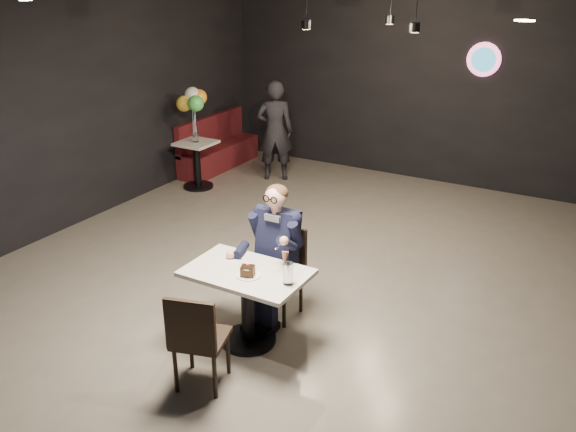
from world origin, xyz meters
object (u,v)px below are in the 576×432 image
Objects in this scene: side_table at (197,167)px; chair_far at (278,274)px; passerby at (275,131)px; sundae_glass at (288,274)px; seated_man at (278,251)px; main_table at (248,307)px; chair_near at (201,336)px; balloon_vase at (196,137)px; booth_bench at (219,143)px.

chair_far is at bearing -41.04° from side_table.
passerby is (-2.22, 3.65, 0.35)m from chair_far.
sundae_glass is at bearing 92.57° from passerby.
side_table is at bearing 138.96° from chair_far.
main_table is at bearing -90.00° from seated_man.
chair_near is (0.00, -0.70, 0.09)m from main_table.
side_table is (-3.06, 2.66, -0.12)m from chair_far.
main_table is 0.56m from chair_far.
side_table is 1.38m from passerby.
passerby reaches higher than main_table.
chair_far is at bearing 73.49° from chair_near.
side_table is at bearing 138.96° from seated_man.
balloon_vase is at bearing 111.52° from chair_near.
booth_bench is 1.05m from side_table.
side_table is at bearing -73.30° from booth_bench.
chair_near is 5.95m from booth_bench.
seated_man is 2.11× the size of side_table.
passerby is (-2.22, 3.65, 0.09)m from seated_man.
chair_far is at bearing 127.85° from sundae_glass.
chair_near is 0.64× the size of seated_man.
balloon_vase is 1.29m from passerby.
chair_far reaches higher than booth_bench.
sundae_glass is at bearing -48.08° from booth_bench.
seated_man is at bearing 75.96° from chair_far.
main_table is 1.20× the size of chair_near.
booth_bench is (-3.36, 3.66, -0.27)m from seated_man.
side_table is (-3.06, 3.91, -0.12)m from chair_near.
chair_far is (-0.00, 0.55, 0.09)m from main_table.
balloon_vase is at bearing 133.59° from main_table.
seated_man reaches higher than booth_bench.
booth_bench is 1.20m from passerby.
main_table is 0.65m from sundae_glass.
passerby reaches higher than chair_near.
main_table is 0.65m from seated_man.
passerby is at bearing -0.86° from booth_bench.
seated_man is at bearing -41.04° from side_table.
sundae_glass reaches higher than chair_near.
balloon_vase is (-3.06, 3.91, 0.36)m from chair_near.
passerby is (-2.22, 4.20, 0.44)m from main_table.
main_table is 4.44m from side_table.
balloon_vase is (0.30, -1.00, 0.37)m from booth_bench.
sundae_glass reaches higher than booth_bench.
booth_bench is 12.69× the size of balloon_vase.
sundae_glass reaches higher than balloon_vase.
side_table is (0.30, -1.00, -0.11)m from booth_bench.
balloon_vase is at bearing -73.30° from booth_bench.
chair_near is at bearing -55.63° from booth_bench.
chair_far reaches higher than main_table.
chair_far is 1.00× the size of chair_near.
main_table is 4.77m from passerby.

